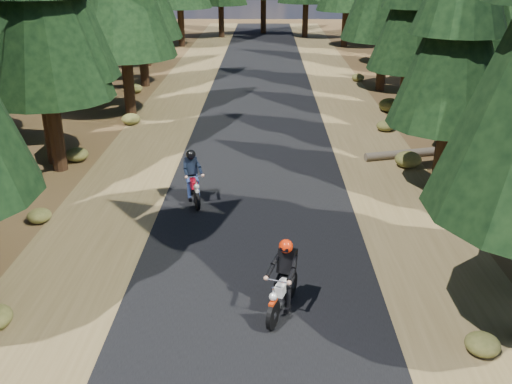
% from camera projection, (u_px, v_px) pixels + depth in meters
% --- Properties ---
extents(ground, '(120.00, 120.00, 0.00)m').
position_uv_depth(ground, '(255.00, 252.00, 15.14)').
color(ground, '#4A311A').
rests_on(ground, ground).
extents(road, '(6.00, 100.00, 0.01)m').
position_uv_depth(road, '(258.00, 182.00, 19.75)').
color(road, black).
rests_on(road, ground).
extents(shoulder_l, '(3.20, 100.00, 0.01)m').
position_uv_depth(shoulder_l, '(126.00, 182.00, 19.82)').
color(shoulder_l, brown).
rests_on(shoulder_l, ground).
extents(shoulder_r, '(3.20, 100.00, 0.01)m').
position_uv_depth(shoulder_r, '(391.00, 183.00, 19.68)').
color(shoulder_r, brown).
rests_on(shoulder_r, ground).
extents(log_near, '(5.75, 1.91, 0.32)m').
position_uv_depth(log_near, '(434.00, 151.00, 22.44)').
color(log_near, '#4C4233').
rests_on(log_near, ground).
extents(understory_shrubs, '(14.72, 32.29, 0.66)m').
position_uv_depth(understory_shrubs, '(295.00, 149.00, 22.31)').
color(understory_shrubs, '#474C1E').
rests_on(understory_shrubs, ground).
extents(rider_lead, '(1.20, 1.99, 1.70)m').
position_uv_depth(rider_lead, '(283.00, 290.00, 12.36)').
color(rider_lead, beige).
rests_on(rider_lead, road).
extents(rider_follow, '(1.10, 1.98, 1.69)m').
position_uv_depth(rider_follow, '(193.00, 186.00, 17.98)').
color(rider_follow, maroon).
rests_on(rider_follow, road).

